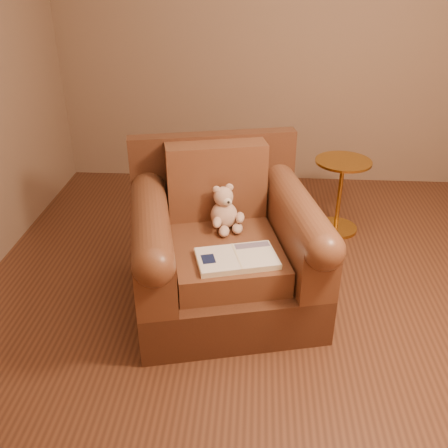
{
  "coord_description": "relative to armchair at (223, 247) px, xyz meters",
  "views": [
    {
      "loc": [
        -0.14,
        -2.68,
        2.01
      ],
      "look_at": [
        -0.32,
        -0.12,
        0.6
      ],
      "focal_mm": 40.0,
      "sensor_mm": 36.0,
      "label": 1
    }
  ],
  "objects": [
    {
      "name": "floor",
      "position": [
        0.33,
        0.02,
        -0.38
      ],
      "size": [
        4.0,
        4.0,
        0.0
      ],
      "primitive_type": "plane",
      "color": "brown",
      "rests_on": "ground"
    },
    {
      "name": "room",
      "position": [
        0.33,
        0.02,
        1.33
      ],
      "size": [
        4.02,
        4.02,
        2.71
      ],
      "color": "#896C54",
      "rests_on": "ground"
    },
    {
      "name": "armchair",
      "position": [
        0.0,
        0.0,
        0.0
      ],
      "size": [
        1.3,
        1.26,
        0.98
      ],
      "rotation": [
        0.0,
        0.0,
        0.23
      ],
      "color": "#4A2918",
      "rests_on": "floor"
    },
    {
      "name": "teddy_bear",
      "position": [
        0.0,
        0.09,
        0.2
      ],
      "size": [
        0.21,
        0.24,
        0.29
      ],
      "rotation": [
        0.0,
        0.0,
        0.48
      ],
      "color": "#D1A992",
      "rests_on": "armchair"
    },
    {
      "name": "guidebook",
      "position": [
        0.1,
        -0.29,
        0.11
      ],
      "size": [
        0.51,
        0.38,
        0.04
      ],
      "rotation": [
        0.0,
        0.0,
        0.27
      ],
      "color": "beige",
      "rests_on": "armchair"
    },
    {
      "name": "side_table",
      "position": [
        0.86,
        0.97,
        -0.06
      ],
      "size": [
        0.43,
        0.43,
        0.6
      ],
      "color": "gold",
      "rests_on": "floor"
    }
  ]
}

